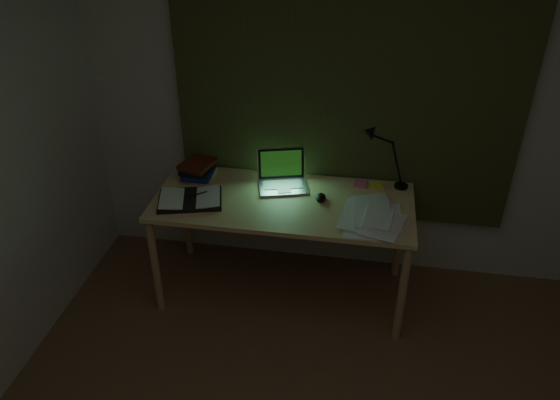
# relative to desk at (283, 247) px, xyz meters

# --- Properties ---
(wall_back) EXTENTS (3.50, 0.00, 2.50)m
(wall_back) POSITION_rel_desk_xyz_m (0.33, 0.44, 0.88)
(wall_back) COLOR beige
(wall_back) RESTS_ON ground
(curtain) EXTENTS (2.20, 0.06, 2.00)m
(curtain) POSITION_rel_desk_xyz_m (0.33, 0.40, 1.08)
(curtain) COLOR #33361B
(curtain) RESTS_ON wall_back
(desk) EXTENTS (1.64, 0.72, 0.75)m
(desk) POSITION_rel_desk_xyz_m (0.00, 0.00, 0.00)
(desk) COLOR #DDB277
(desk) RESTS_ON floor
(laptop) EXTENTS (0.40, 0.43, 0.23)m
(laptop) POSITION_rel_desk_xyz_m (-0.02, 0.15, 0.49)
(laptop) COLOR silver
(laptop) RESTS_ON desk
(open_textbook) EXTENTS (0.45, 0.37, 0.03)m
(open_textbook) POSITION_rel_desk_xyz_m (-0.58, -0.11, 0.39)
(open_textbook) COLOR silver
(open_textbook) RESTS_ON desk
(book_stack) EXTENTS (0.21, 0.25, 0.12)m
(book_stack) POSITION_rel_desk_xyz_m (-0.61, 0.19, 0.43)
(book_stack) COLOR silver
(book_stack) RESTS_ON desk
(loose_papers) EXTENTS (0.43, 0.45, 0.02)m
(loose_papers) POSITION_rel_desk_xyz_m (0.54, -0.12, 0.38)
(loose_papers) COLOR silver
(loose_papers) RESTS_ON desk
(mouse) EXTENTS (0.07, 0.10, 0.04)m
(mouse) POSITION_rel_desk_xyz_m (0.23, 0.04, 0.39)
(mouse) COLOR black
(mouse) RESTS_ON desk
(sticky_yellow) EXTENTS (0.10, 0.10, 0.02)m
(sticky_yellow) POSITION_rel_desk_xyz_m (0.58, 0.26, 0.38)
(sticky_yellow) COLOR yellow
(sticky_yellow) RESTS_ON desk
(sticky_pink) EXTENTS (0.09, 0.09, 0.02)m
(sticky_pink) POSITION_rel_desk_xyz_m (0.47, 0.27, 0.38)
(sticky_pink) COLOR pink
(sticky_pink) RESTS_ON desk
(desk_lamp) EXTENTS (0.36, 0.30, 0.48)m
(desk_lamp) POSITION_rel_desk_xyz_m (0.74, 0.29, 0.61)
(desk_lamp) COLOR black
(desk_lamp) RESTS_ON desk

